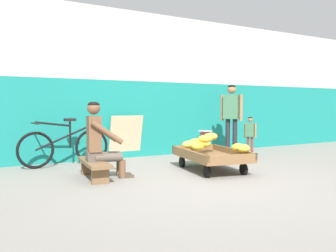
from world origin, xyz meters
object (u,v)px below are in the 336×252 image
object	(u,v)px
customer_adult	(231,112)
bicycle_near_left	(65,146)
banana_cart	(211,156)
weighing_scale	(205,138)
shopping_bag	(222,156)
sign_board	(126,137)
vendor_seated	(100,140)
low_bench	(94,165)
customer_child	(250,133)
plastic_crate	(205,153)

from	to	relation	value
customer_adult	bicycle_near_left	bearing A→B (deg)	172.38
banana_cart	weighing_scale	world-z (taller)	weighing_scale
banana_cart	shopping_bag	distance (m)	0.94
customer_adult	banana_cart	bearing A→B (deg)	-139.88
weighing_scale	sign_board	distance (m)	1.63
vendor_seated	shopping_bag	world-z (taller)	vendor_seated
weighing_scale	sign_board	size ratio (longest dim) A/B	0.34
low_bench	customer_adult	xyz separation A→B (m)	(3.36, 0.91, 0.75)
low_bench	customer_adult	world-z (taller)	customer_adult
vendor_seated	customer_adult	size ratio (longest dim) A/B	0.75
sign_board	shopping_bag	size ratio (longest dim) A/B	3.69
bicycle_near_left	customer_adult	size ratio (longest dim) A/B	1.08
banana_cart	shopping_bag	xyz separation A→B (m)	(0.72, 0.59, -0.12)
customer_child	low_bench	bearing A→B (deg)	-172.17
low_bench	plastic_crate	xyz separation A→B (m)	(2.48, 0.65, -0.05)
sign_board	vendor_seated	bearing A→B (deg)	-123.86
low_bench	weighing_scale	size ratio (longest dim) A/B	3.76
bicycle_near_left	plastic_crate	bearing A→B (deg)	-15.64
plastic_crate	vendor_seated	bearing A→B (deg)	-164.46
customer_child	bicycle_near_left	bearing A→B (deg)	166.16
bicycle_near_left	customer_child	world-z (taller)	bicycle_near_left
weighing_scale	bicycle_near_left	size ratio (longest dim) A/B	0.18
vendor_seated	customer_child	world-z (taller)	vendor_seated
low_bench	vendor_seated	xyz separation A→B (m)	(0.09, -0.02, 0.37)
weighing_scale	bicycle_near_left	world-z (taller)	bicycle_near_left
bicycle_near_left	sign_board	xyz separation A→B (m)	(1.34, 0.35, 0.09)
plastic_crate	customer_child	xyz separation A→B (m)	(1.03, -0.17, 0.38)
bicycle_near_left	customer_adult	world-z (taller)	customer_adult
vendor_seated	customer_child	xyz separation A→B (m)	(3.42, 0.50, -0.04)
low_bench	customer_child	distance (m)	3.56
low_bench	plastic_crate	world-z (taller)	plastic_crate
banana_cart	low_bench	bearing A→B (deg)	170.02
customer_child	weighing_scale	bearing A→B (deg)	170.82
weighing_scale	customer_child	xyz separation A→B (m)	(1.03, -0.17, 0.07)
vendor_seated	plastic_crate	xyz separation A→B (m)	(2.39, 0.67, -0.42)
banana_cart	customer_adult	xyz separation A→B (m)	(1.47, 1.24, 0.71)
banana_cart	bicycle_near_left	bearing A→B (deg)	139.33
customer_adult	shopping_bag	distance (m)	1.30
vendor_seated	banana_cart	bearing A→B (deg)	-9.97
low_bench	customer_adult	size ratio (longest dim) A/B	0.74
customer_adult	sign_board	bearing A→B (deg)	159.10
weighing_scale	shopping_bag	bearing A→B (deg)	-72.04
shopping_bag	low_bench	bearing A→B (deg)	-174.32
weighing_scale	bicycle_near_left	xyz separation A→B (m)	(-2.57, 0.72, -0.10)
vendor_seated	customer_adult	distance (m)	3.43
sign_board	weighing_scale	bearing A→B (deg)	-40.87
plastic_crate	customer_adult	xyz separation A→B (m)	(0.88, 0.26, 0.80)
sign_board	bicycle_near_left	bearing A→B (deg)	-165.51
plastic_crate	customer_adult	size ratio (longest dim) A/B	0.24
weighing_scale	customer_adult	xyz separation A→B (m)	(0.88, 0.26, 0.50)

